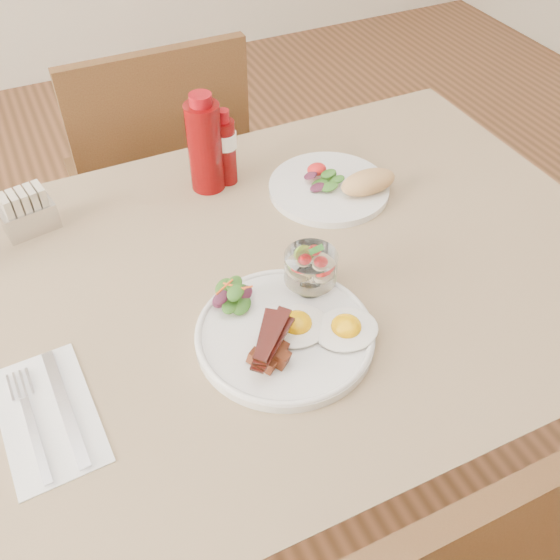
# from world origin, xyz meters

# --- Properties ---
(table) EXTENTS (1.33, 0.88, 0.75)m
(table) POSITION_xyz_m (0.00, 0.00, 0.66)
(table) COLOR brown
(table) RESTS_ON ground
(chair_far) EXTENTS (0.42, 0.42, 0.93)m
(chair_far) POSITION_xyz_m (0.00, 0.66, 0.52)
(chair_far) COLOR brown
(chair_far) RESTS_ON ground
(main_plate) EXTENTS (0.28, 0.28, 0.02)m
(main_plate) POSITION_xyz_m (-0.02, -0.14, 0.76)
(main_plate) COLOR silver
(main_plate) RESTS_ON table
(fried_eggs) EXTENTS (0.18, 0.14, 0.03)m
(fried_eggs) POSITION_xyz_m (0.03, -0.16, 0.78)
(fried_eggs) COLOR white
(fried_eggs) RESTS_ON main_plate
(bacon_potato_pile) EXTENTS (0.10, 0.10, 0.05)m
(bacon_potato_pile) POSITION_xyz_m (-0.06, -0.18, 0.79)
(bacon_potato_pile) COLOR maroon
(bacon_potato_pile) RESTS_ON main_plate
(side_salad) EXTENTS (0.07, 0.07, 0.04)m
(side_salad) POSITION_xyz_m (-0.07, -0.06, 0.79)
(side_salad) COLOR #225516
(side_salad) RESTS_ON main_plate
(fruit_cup) EXTENTS (0.09, 0.09, 0.09)m
(fruit_cup) POSITION_xyz_m (0.06, -0.08, 0.82)
(fruit_cup) COLOR white
(fruit_cup) RESTS_ON main_plate
(second_plate) EXTENTS (0.24, 0.24, 0.06)m
(second_plate) POSITION_xyz_m (0.24, 0.16, 0.77)
(second_plate) COLOR silver
(second_plate) RESTS_ON table
(ketchup_bottle) EXTENTS (0.08, 0.08, 0.20)m
(ketchup_bottle) POSITION_xyz_m (0.02, 0.29, 0.85)
(ketchup_bottle) COLOR #5F0506
(ketchup_bottle) RESTS_ON table
(hot_sauce_bottle) EXTENTS (0.05, 0.05, 0.16)m
(hot_sauce_bottle) POSITION_xyz_m (0.06, 0.29, 0.83)
(hot_sauce_bottle) COLOR #5F0506
(hot_sauce_bottle) RESTS_ON table
(sugar_caddy) EXTENTS (0.10, 0.07, 0.09)m
(sugar_caddy) POSITION_xyz_m (-0.33, 0.30, 0.79)
(sugar_caddy) COLOR silver
(sugar_caddy) RESTS_ON table
(napkin_cutlery) EXTENTS (0.14, 0.23, 0.01)m
(napkin_cutlery) POSITION_xyz_m (-0.38, -0.13, 0.75)
(napkin_cutlery) COLOR white
(napkin_cutlery) RESTS_ON table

